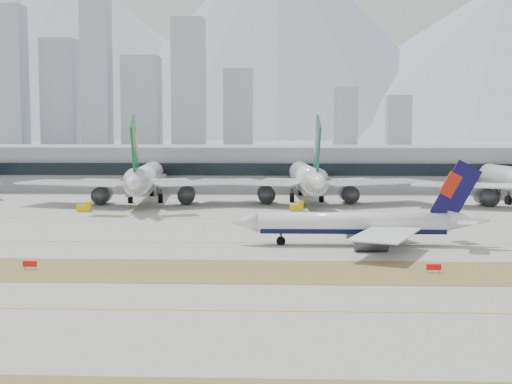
{
  "coord_description": "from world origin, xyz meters",
  "views": [
    {
      "loc": [
        14.46,
        -138.09,
        21.87
      ],
      "look_at": [
        8.08,
        18.0,
        7.5
      ],
      "focal_mm": 50.0,
      "sensor_mm": 36.0,
      "label": 1
    }
  ],
  "objects_px": {
    "taxiing_airliner": "(362,224)",
    "terminal": "(244,167)",
    "widebody_cathay": "(307,179)",
    "widebody_eva": "(145,180)"
  },
  "relations": [
    {
      "from": "taxiing_airliner",
      "to": "terminal",
      "type": "xyz_separation_m",
      "value": [
        -28.71,
        121.86,
        3.62
      ]
    },
    {
      "from": "taxiing_airliner",
      "to": "widebody_eva",
      "type": "relative_size",
      "value": 0.68
    },
    {
      "from": "widebody_cathay",
      "to": "terminal",
      "type": "relative_size",
      "value": 0.25
    },
    {
      "from": "widebody_eva",
      "to": "terminal",
      "type": "distance_m",
      "value": 57.62
    },
    {
      "from": "taxiing_airliner",
      "to": "terminal",
      "type": "bearing_deg",
      "value": -77.25
    },
    {
      "from": "taxiing_airliner",
      "to": "widebody_cathay",
      "type": "xyz_separation_m",
      "value": [
        -7.85,
        73.97,
        2.81
      ]
    },
    {
      "from": "taxiing_airliner",
      "to": "widebody_cathay",
      "type": "relative_size",
      "value": 0.68
    },
    {
      "from": "taxiing_airliner",
      "to": "widebody_eva",
      "type": "height_order",
      "value": "widebody_eva"
    },
    {
      "from": "widebody_eva",
      "to": "widebody_cathay",
      "type": "xyz_separation_m",
      "value": [
        46.44,
        3.74,
        -0.02
      ]
    },
    {
      "from": "widebody_eva",
      "to": "widebody_cathay",
      "type": "height_order",
      "value": "widebody_eva"
    }
  ]
}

